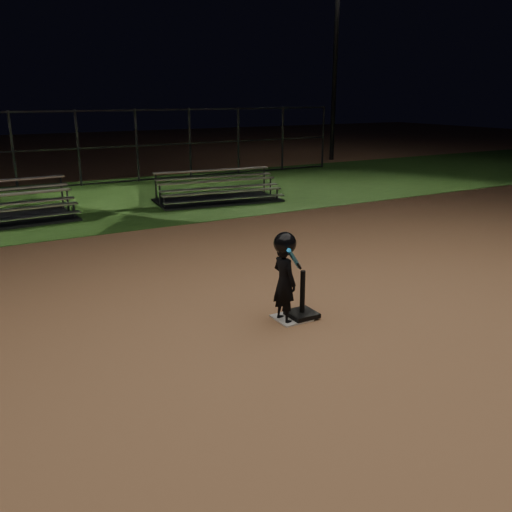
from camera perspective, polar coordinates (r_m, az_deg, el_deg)
The scene contains 8 objects.
ground at distance 7.61m, azimuth 3.73°, elevation -6.58°, with size 80.00×80.00×0.00m, color #B27A50.
grass_strip at distance 16.57m, azimuth -15.57°, elevation 5.64°, with size 60.00×8.00×0.01m, color #28521A.
home_plate at distance 7.60m, azimuth 3.73°, elevation -6.50°, with size 0.45×0.45×0.02m, color beige.
batting_tee at distance 7.61m, azimuth 4.85°, elevation -5.48°, with size 0.38×0.38×0.66m.
child_batter at distance 7.30m, azimuth 3.01°, elevation -1.99°, with size 0.48×0.58×1.26m.
bleacher_right at distance 15.83m, azimuth -4.02°, elevation 6.35°, with size 3.68×2.11×0.86m.
backstop_fence at distance 19.30m, azimuth -18.12°, elevation 10.65°, with size 20.08×0.08×2.50m.
light_pole_right at distance 26.21m, azimuth 8.43°, elevation 20.75°, with size 0.90×0.53×8.30m.
Camera 1 is at (-3.86, -5.83, 3.00)m, focal length 38.20 mm.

